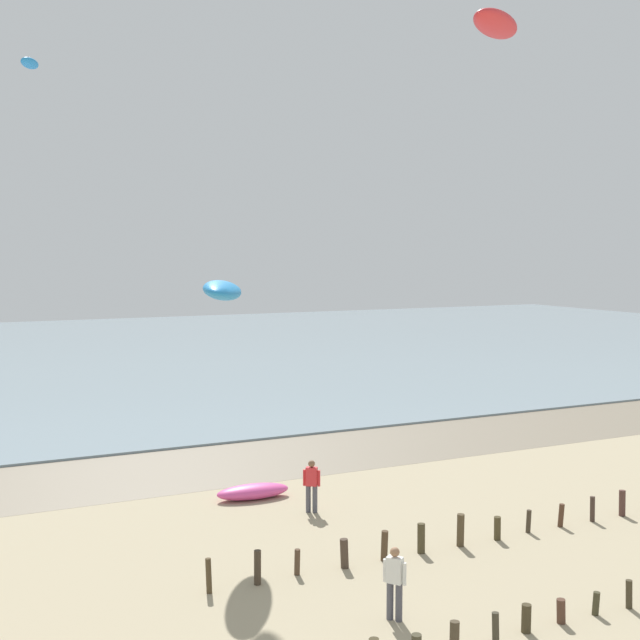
{
  "coord_description": "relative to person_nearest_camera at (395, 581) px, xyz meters",
  "views": [
    {
      "loc": [
        -7.62,
        -8.62,
        8.4
      ],
      "look_at": [
        2.0,
        11.41,
        6.57
      ],
      "focal_mm": 46.53,
      "sensor_mm": 36.0,
      "label": 1
    }
  ],
  "objects": [
    {
      "name": "grounded_kite",
      "position": [
        0.45,
        10.14,
        -0.66
      ],
      "size": [
        2.58,
        1.07,
        0.51
      ],
      "primitive_type": "ellipsoid",
      "rotation": [
        0.0,
        0.0,
        3.08
      ],
      "color": "#E54C99",
      "rests_on": "ground"
    },
    {
      "name": "wet_sand_strip",
      "position": [
        -1.84,
        14.97,
        -0.91
      ],
      "size": [
        120.0,
        6.48,
        0.01
      ],
      "primitive_type": "cube",
      "color": "#7A6D59",
      "rests_on": "ground"
    },
    {
      "name": "groyne_mid",
      "position": [
        2.71,
        -1.84,
        -0.6
      ],
      "size": [
        10.01,
        0.37,
        0.69
      ],
      "color": "#3F3722",
      "rests_on": "ground"
    },
    {
      "name": "person_nearest_camera",
      "position": [
        0.0,
        0.0,
        0.0
      ],
      "size": [
        0.39,
        0.48,
        1.71
      ],
      "color": "#4C4C56",
      "rests_on": "ground"
    },
    {
      "name": "kite_aloft_7",
      "position": [
        -1.16,
        8.42,
        6.31
      ],
      "size": [
        2.63,
        3.74,
        0.81
      ],
      "primitive_type": "ellipsoid",
      "rotation": [
        -0.23,
        0.0,
        4.27
      ],
      "color": "#2384D1"
    },
    {
      "name": "sea",
      "position": [
        -1.84,
        53.21,
        -0.87
      ],
      "size": [
        160.0,
        70.0,
        0.1
      ],
      "primitive_type": "cube",
      "color": "#7F939E",
      "rests_on": "ground"
    },
    {
      "name": "person_left_flank",
      "position": [
        1.63,
        7.94,
        0.0
      ],
      "size": [
        0.48,
        0.39,
        1.71
      ],
      "color": "#4C4C56",
      "rests_on": "ground"
    },
    {
      "name": "groyne_far",
      "position": [
        6.39,
        3.31,
        -0.52
      ],
      "size": [
        20.25,
        0.35,
        0.95
      ],
      "color": "#4B3C26",
      "rests_on": "ground"
    },
    {
      "name": "kite_aloft_5",
      "position": [
        8.38,
        7.6,
        15.18
      ],
      "size": [
        3.47,
        2.86,
        0.89
      ],
      "primitive_type": "ellipsoid",
      "rotation": [
        -0.37,
        0.0,
        0.58
      ],
      "color": "red"
    },
    {
      "name": "kite_aloft_6",
      "position": [
        -4.53,
        26.19,
        16.37
      ],
      "size": [
        1.43,
        2.04,
        0.54
      ],
      "primitive_type": "ellipsoid",
      "rotation": [
        0.43,
        0.0,
        4.28
      ],
      "color": "#2384D1"
    }
  ]
}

